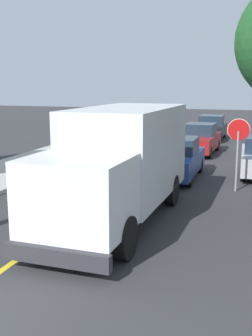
% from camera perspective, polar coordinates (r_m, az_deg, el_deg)
% --- Properties ---
extents(centre_line_yellow, '(0.16, 56.00, 0.01)m').
position_cam_1_polar(centre_line_yellow, '(15.92, -1.25, -2.75)').
color(centre_line_yellow, gold).
rests_on(centre_line_yellow, ground).
extents(box_truck, '(2.57, 7.23, 3.20)m').
position_cam_1_polar(box_truck, '(11.91, -0.81, 1.09)').
color(box_truck, silver).
rests_on(box_truck, ground).
extents(parked_car_near, '(1.80, 4.40, 1.67)m').
position_cam_1_polar(parked_car_near, '(17.71, 6.79, 1.23)').
color(parked_car_near, '#2D4793').
rests_on(parked_car_near, ground).
extents(parked_car_mid, '(1.98, 4.47, 1.67)m').
position_cam_1_polar(parked_car_mid, '(24.09, 9.89, 3.83)').
color(parked_car_mid, maroon).
rests_on(parked_car_mid, ground).
extents(parked_car_far, '(1.85, 4.42, 1.67)m').
position_cam_1_polar(parked_car_far, '(30.30, 11.38, 5.30)').
color(parked_car_far, black).
rests_on(parked_car_far, ground).
extents(stop_sign, '(0.80, 0.10, 2.65)m').
position_cam_1_polar(stop_sign, '(15.71, 14.87, 3.55)').
color(stop_sign, gray).
rests_on(stop_sign, ground).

